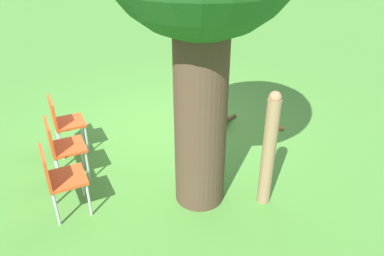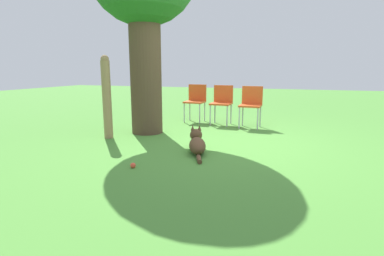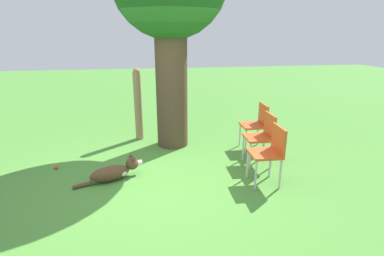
{
  "view_description": "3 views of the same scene",
  "coord_description": "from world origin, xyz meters",
  "px_view_note": "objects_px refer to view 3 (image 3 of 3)",
  "views": [
    {
      "loc": [
        2.19,
        4.69,
        3.04
      ],
      "look_at": [
        0.4,
        1.36,
        0.92
      ],
      "focal_mm": 35.0,
      "sensor_mm": 36.0,
      "label": 1
    },
    {
      "loc": [
        -4.81,
        -1.19,
        1.22
      ],
      "look_at": [
        -0.61,
        0.24,
        0.35
      ],
      "focal_mm": 28.0,
      "sensor_mm": 36.0,
      "label": 2
    },
    {
      "loc": [
        -0.18,
        -4.1,
        2.13
      ],
      "look_at": [
        0.65,
        0.89,
        0.51
      ],
      "focal_mm": 28.0,
      "sensor_mm": 36.0,
      "label": 3
    }
  ],
  "objects_px": {
    "fence_post": "(138,104)",
    "red_chair_1": "(262,134)",
    "tennis_ball": "(56,167)",
    "dog": "(115,172)",
    "red_chair_0": "(270,150)",
    "red_chair_2": "(257,122)"
  },
  "relations": [
    {
      "from": "tennis_ball",
      "to": "red_chair_1",
      "type": "bearing_deg",
      "value": -5.85
    },
    {
      "from": "red_chair_0",
      "to": "fence_post",
      "type": "bearing_deg",
      "value": -48.81
    },
    {
      "from": "fence_post",
      "to": "red_chair_0",
      "type": "bearing_deg",
      "value": -50.76
    },
    {
      "from": "fence_post",
      "to": "tennis_ball",
      "type": "relative_size",
      "value": 21.58
    },
    {
      "from": "dog",
      "to": "tennis_ball",
      "type": "bearing_deg",
      "value": 130.58
    },
    {
      "from": "fence_post",
      "to": "red_chair_1",
      "type": "relative_size",
      "value": 1.69
    },
    {
      "from": "dog",
      "to": "red_chair_0",
      "type": "height_order",
      "value": "red_chair_0"
    },
    {
      "from": "dog",
      "to": "tennis_ball",
      "type": "xyz_separation_m",
      "value": [
        -0.98,
        0.53,
        -0.09
      ]
    },
    {
      "from": "dog",
      "to": "fence_post",
      "type": "xyz_separation_m",
      "value": [
        0.37,
        1.8,
        0.61
      ]
    },
    {
      "from": "red_chair_1",
      "to": "red_chair_2",
      "type": "bearing_deg",
      "value": -101.5
    },
    {
      "from": "red_chair_1",
      "to": "tennis_ball",
      "type": "distance_m",
      "value": 3.43
    },
    {
      "from": "fence_post",
      "to": "tennis_ball",
      "type": "xyz_separation_m",
      "value": [
        -1.36,
        -1.27,
        -0.71
      ]
    },
    {
      "from": "fence_post",
      "to": "tennis_ball",
      "type": "distance_m",
      "value": 1.99
    },
    {
      "from": "red_chair_0",
      "to": "red_chair_1",
      "type": "height_order",
      "value": "same"
    },
    {
      "from": "fence_post",
      "to": "dog",
      "type": "bearing_deg",
      "value": -101.63
    },
    {
      "from": "dog",
      "to": "red_chair_0",
      "type": "bearing_deg",
      "value": -33.35
    },
    {
      "from": "dog",
      "to": "red_chair_1",
      "type": "height_order",
      "value": "red_chair_1"
    },
    {
      "from": "red_chair_1",
      "to": "tennis_ball",
      "type": "relative_size",
      "value": 12.8
    },
    {
      "from": "red_chair_1",
      "to": "tennis_ball",
      "type": "bearing_deg",
      "value": -3.9
    },
    {
      "from": "dog",
      "to": "red_chair_2",
      "type": "relative_size",
      "value": 1.16
    },
    {
      "from": "red_chair_0",
      "to": "red_chair_2",
      "type": "height_order",
      "value": "same"
    },
    {
      "from": "dog",
      "to": "tennis_ball",
      "type": "height_order",
      "value": "dog"
    }
  ]
}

